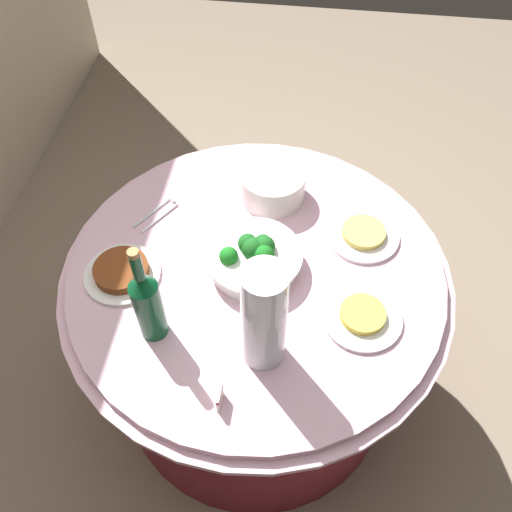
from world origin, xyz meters
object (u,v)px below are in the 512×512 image
at_px(food_plate_noodles, 363,234).
at_px(label_placard_front, 220,397).
at_px(wine_bottle, 147,303).
at_px(decorative_fruit_vase, 264,321).
at_px(plate_stack, 272,185).
at_px(food_plate_fried_egg, 362,316).
at_px(serving_tongs, 157,214).
at_px(food_plate_stir_fry, 122,272).
at_px(broccoli_bowl, 254,258).

relative_size(food_plate_noodles, label_placard_front, 4.00).
height_order(wine_bottle, decorative_fruit_vase, decorative_fruit_vase).
xyz_separation_m(plate_stack, food_plate_fried_egg, (-0.43, -0.30, -0.04)).
bearing_deg(decorative_fruit_vase, food_plate_fried_egg, -61.50).
relative_size(decorative_fruit_vase, label_placard_front, 6.18).
distance_m(serving_tongs, food_plate_stir_fry, 0.25).
distance_m(plate_stack, food_plate_fried_egg, 0.52).
relative_size(broccoli_bowl, food_plate_stir_fry, 1.27).
xyz_separation_m(food_plate_fried_egg, label_placard_front, (-0.29, 0.34, 0.02)).
xyz_separation_m(broccoli_bowl, plate_stack, (0.30, -0.02, 0.01)).
relative_size(food_plate_stir_fry, food_plate_fried_egg, 1.00).
bearing_deg(plate_stack, food_plate_fried_egg, -145.57).
bearing_deg(food_plate_stir_fry, food_plate_fried_egg, -94.55).
distance_m(plate_stack, label_placard_front, 0.72).
distance_m(wine_bottle, food_plate_stir_fry, 0.24).
relative_size(serving_tongs, food_plate_stir_fry, 0.72).
height_order(broccoli_bowl, food_plate_stir_fry, broccoli_bowl).
relative_size(wine_bottle, food_plate_noodles, 1.53).
bearing_deg(food_plate_fried_egg, broccoli_bowl, 66.86).
bearing_deg(wine_bottle, food_plate_fried_egg, -78.71).
relative_size(broccoli_bowl, food_plate_noodles, 1.27).
height_order(decorative_fruit_vase, food_plate_fried_egg, decorative_fruit_vase).
distance_m(broccoli_bowl, food_plate_fried_egg, 0.34).
bearing_deg(label_placard_front, serving_tongs, 27.48).
xyz_separation_m(plate_stack, food_plate_noodles, (-0.14, -0.29, -0.04)).
distance_m(decorative_fruit_vase, food_plate_stir_fry, 0.49).
distance_m(decorative_fruit_vase, label_placard_front, 0.21).
distance_m(wine_bottle, serving_tongs, 0.44).
xyz_separation_m(broccoli_bowl, food_plate_stir_fry, (-0.08, 0.37, -0.03)).
bearing_deg(decorative_fruit_vase, broccoli_bowl, 12.62).
relative_size(serving_tongs, food_plate_noodles, 0.72).
height_order(decorative_fruit_vase, food_plate_stir_fry, decorative_fruit_vase).
bearing_deg(decorative_fruit_vase, serving_tongs, 41.93).
bearing_deg(decorative_fruit_vase, plate_stack, 4.24).
xyz_separation_m(serving_tongs, food_plate_noodles, (-0.00, -0.64, 0.01)).
bearing_deg(food_plate_noodles, label_placard_front, 149.70).
xyz_separation_m(broccoli_bowl, decorative_fruit_vase, (-0.27, -0.06, 0.11)).
xyz_separation_m(food_plate_noodles, label_placard_front, (-0.58, 0.34, 0.02)).
height_order(decorative_fruit_vase, label_placard_front, decorative_fruit_vase).
xyz_separation_m(wine_bottle, food_plate_stir_fry, (0.16, 0.14, -0.11)).
bearing_deg(label_placard_front, plate_stack, -3.58).
bearing_deg(food_plate_fried_egg, label_placard_front, 130.16).
bearing_deg(food_plate_stir_fry, plate_stack, -46.08).
relative_size(wine_bottle, label_placard_front, 6.11).
bearing_deg(wine_bottle, food_plate_stir_fry, 39.80).
distance_m(plate_stack, wine_bottle, 0.60).
relative_size(food_plate_noodles, food_plate_stir_fry, 1.00).
bearing_deg(serving_tongs, food_plate_stir_fry, 170.40).
distance_m(wine_bottle, decorative_fruit_vase, 0.30).
height_order(plate_stack, wine_bottle, wine_bottle).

